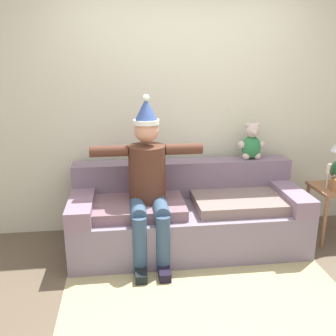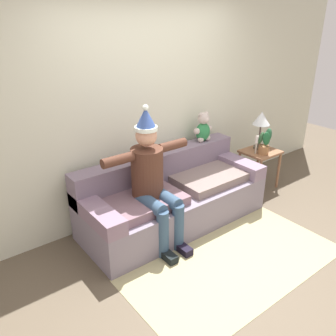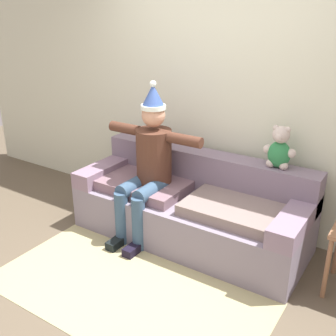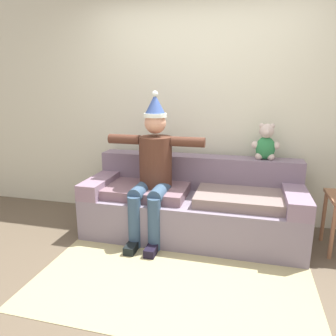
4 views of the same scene
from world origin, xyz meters
name	(u,v)px [view 2 (image 2 of 4)]	position (x,y,z in m)	size (l,w,h in m)	color
ground_plane	(236,264)	(0.00, 0.00, 0.00)	(10.00, 10.00, 0.00)	brown
back_wall	(145,103)	(0.00, 1.55, 1.35)	(7.00, 0.10, 2.70)	beige
couch	(172,197)	(0.00, 1.03, 0.32)	(2.22, 0.87, 0.80)	slate
person_seated	(152,177)	(-0.39, 0.87, 0.76)	(1.02, 0.77, 1.50)	#4E2C1F
teddy_bear	(203,128)	(0.71, 1.30, 0.97)	(0.29, 0.17, 0.38)	#2B7B43
side_table	(260,157)	(1.53, 0.99, 0.46)	(0.48, 0.43, 0.56)	#8E6042
table_lamp	(261,120)	(1.59, 1.07, 0.97)	(0.24, 0.24, 0.53)	#4C4739
potted_plant	(265,143)	(1.46, 0.89, 0.72)	(0.21, 0.22, 0.36)	#97643C
candle_tall	(257,142)	(1.40, 0.97, 0.72)	(0.04, 0.04, 0.25)	beige
area_rug	(236,264)	(0.00, 0.00, 0.00)	(2.24, 1.13, 0.01)	tan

